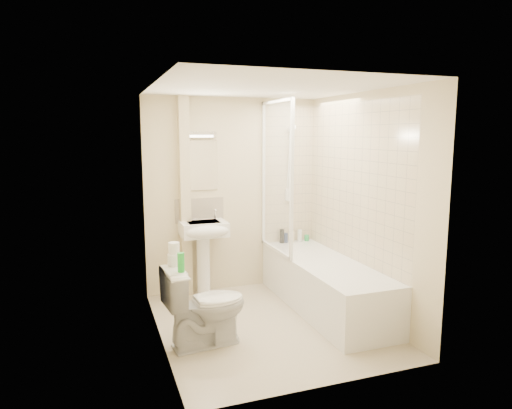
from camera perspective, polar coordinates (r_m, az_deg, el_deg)
name	(u,v)px	position (r m, az deg, el deg)	size (l,w,h in m)	color
floor	(269,324)	(4.90, 1.59, -14.71)	(2.50, 2.50, 0.00)	beige
wall_back	(233,195)	(5.73, -2.87, 1.21)	(2.20, 0.02, 2.40)	beige
wall_left	(158,217)	(4.29, -12.18, -1.55)	(0.02, 2.50, 2.40)	beige
wall_right	(364,205)	(5.06, 13.35, -0.04)	(0.02, 2.50, 2.40)	beige
ceiling	(270,87)	(4.52, 1.72, 14.43)	(2.20, 2.50, 0.02)	white
tile_back	(289,175)	(5.95, 4.10, 3.67)	(0.70, 0.01, 1.75)	beige
tile_right	(354,182)	(5.19, 12.14, 2.73)	(0.01, 2.10, 1.75)	beige
pipe_boxing	(185,198)	(5.53, -8.86, 0.84)	(0.12, 0.12, 2.40)	beige
splashback	(200,210)	(5.64, -7.06, -0.72)	(0.60, 0.01, 0.30)	beige
mirror	(199,165)	(5.57, -7.17, 4.87)	(0.46, 0.01, 0.60)	white
strip_light	(199,135)	(5.54, -7.19, 8.67)	(0.42, 0.07, 0.07)	silver
bathtub	(324,284)	(5.27, 8.55, -9.76)	(0.70, 2.10, 0.55)	white
shower_screen	(276,177)	(5.41, 2.56, 3.43)	(0.04, 0.92, 1.80)	white
shower_fixture	(290,166)	(5.90, 4.27, 4.80)	(0.10, 0.16, 0.99)	white
pedestal_sink	(204,237)	(5.48, -6.49, -4.11)	(0.54, 0.49, 1.05)	white
bottle_black_b	(282,236)	(5.96, 3.25, -3.97)	(0.06, 0.06, 0.18)	black
bottle_blue	(286,238)	(5.98, 3.74, -4.18)	(0.05, 0.05, 0.13)	navy
bottle_cream	(292,237)	(6.02, 4.57, -4.02)	(0.05, 0.05, 0.15)	#F9E9C1
bottle_white_b	(300,236)	(6.06, 5.48, -3.89)	(0.06, 0.06, 0.16)	white
bottle_green	(307,238)	(6.11, 6.35, -4.17)	(0.06, 0.06, 0.08)	green
toilet	(205,305)	(4.36, -6.34, -12.40)	(0.80, 0.51, 0.77)	white
toilet_roll_lower	(174,260)	(4.24, -10.23, -6.83)	(0.11, 0.11, 0.11)	white
toilet_roll_upper	(174,248)	(4.22, -10.22, -5.39)	(0.10, 0.10, 0.11)	white
green_bottle	(181,262)	(4.03, -9.36, -7.16)	(0.06, 0.06, 0.17)	green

